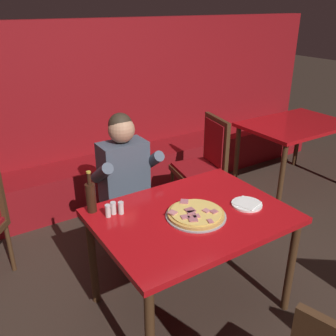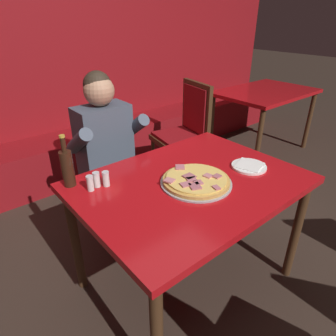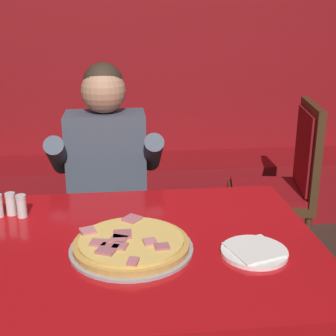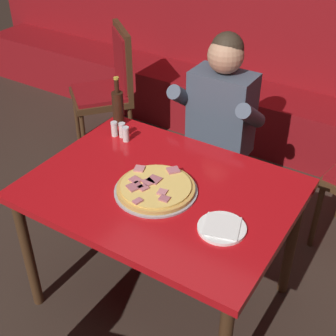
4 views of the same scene
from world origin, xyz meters
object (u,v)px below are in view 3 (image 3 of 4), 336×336
pizza (130,244)px  dining_chair_by_booth (284,180)px  main_dining_table (132,266)px  shaker_red_pepper_flakes (11,205)px  shaker_parmesan (22,207)px  diner_seated_blue_shirt (107,185)px  plate_white_paper (254,251)px

pizza → dining_chair_by_booth: bearing=49.3°
main_dining_table → pizza: 0.11m
shaker_red_pepper_flakes → dining_chair_by_booth: dining_chair_by_booth is taller
pizza → shaker_parmesan: (-0.39, 0.30, 0.02)m
diner_seated_blue_shirt → plate_white_paper: bearing=-60.8°
plate_white_paper → diner_seated_blue_shirt: (-0.47, 0.85, -0.08)m
pizza → shaker_red_pepper_flakes: size_ratio=4.60×
main_dining_table → pizza: pizza is taller
pizza → diner_seated_blue_shirt: size_ratio=0.31×
pizza → plate_white_paper: (0.38, -0.07, -0.01)m
plate_white_paper → main_dining_table: bearing=163.4°
pizza → plate_white_paper: size_ratio=1.88×
shaker_red_pepper_flakes → diner_seated_blue_shirt: 0.58m
shaker_red_pepper_flakes → diner_seated_blue_shirt: size_ratio=0.07×
diner_seated_blue_shirt → shaker_parmesan: bearing=-121.8°
plate_white_paper → shaker_red_pepper_flakes: shaker_red_pepper_flakes is taller
diner_seated_blue_shirt → main_dining_table: bearing=-82.9°
pizza → shaker_red_pepper_flakes: bearing=143.5°
plate_white_paper → diner_seated_blue_shirt: size_ratio=0.16×
dining_chair_by_booth → plate_white_paper: bearing=-114.5°
dining_chair_by_booth → pizza: bearing=-130.7°
main_dining_table → shaker_parmesan: size_ratio=14.54×
shaker_parmesan → dining_chair_by_booth: size_ratio=0.08×
pizza → dining_chair_by_booth: 1.38m
plate_white_paper → shaker_red_pepper_flakes: size_ratio=2.44×
shaker_red_pepper_flakes → dining_chair_by_booth: bearing=28.4°
plate_white_paper → shaker_parmesan: size_ratio=2.44×
shaker_red_pepper_flakes → pizza: bearing=-36.5°
pizza → diner_seated_blue_shirt: 0.79m
main_dining_table → diner_seated_blue_shirt: 0.74m
main_dining_table → shaker_parmesan: bearing=147.3°
main_dining_table → plate_white_paper: size_ratio=5.95×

